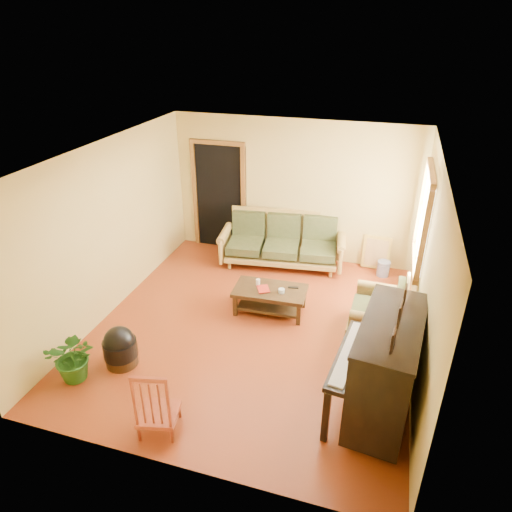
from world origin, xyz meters
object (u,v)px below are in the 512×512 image
(piano, at_px, (385,370))
(red_chair, at_px, (157,398))
(coffee_table, at_px, (270,300))
(sofa, at_px, (282,241))
(armchair, at_px, (377,307))
(footstool, at_px, (121,351))
(ceramic_crock, at_px, (383,268))
(potted_plant, at_px, (74,357))

(piano, distance_m, red_chair, 2.51)
(coffee_table, bearing_deg, red_chair, -102.03)
(sofa, distance_m, coffee_table, 1.60)
(coffee_table, bearing_deg, sofa, 97.59)
(armchair, xyz_separation_m, piano, (0.16, -1.56, 0.19))
(footstool, distance_m, ceramic_crock, 4.69)
(coffee_table, xyz_separation_m, red_chair, (-0.55, -2.60, 0.25))
(ceramic_crock, relative_size, potted_plant, 0.41)
(armchair, height_order, potted_plant, armchair)
(armchair, xyz_separation_m, potted_plant, (-3.55, -2.07, -0.11))
(sofa, height_order, footstool, sofa)
(sofa, distance_m, armchair, 2.46)
(piano, xyz_separation_m, red_chair, (-2.32, -0.94, -0.19))
(coffee_table, height_order, armchair, armchair)
(footstool, height_order, ceramic_crock, footstool)
(coffee_table, relative_size, armchair, 1.24)
(armchair, bearing_deg, piano, -82.43)
(ceramic_crock, bearing_deg, piano, -87.71)
(coffee_table, bearing_deg, potted_plant, -131.89)
(armchair, relative_size, potted_plant, 1.32)
(red_chair, bearing_deg, armchair, 36.64)
(coffee_table, distance_m, piano, 2.46)
(ceramic_crock, xyz_separation_m, potted_plant, (-3.58, -3.85, 0.20))
(piano, bearing_deg, red_chair, -151.45)
(sofa, relative_size, piano, 1.53)
(piano, bearing_deg, footstool, -171.69)
(sofa, distance_m, red_chair, 4.17)
(red_chair, bearing_deg, footstool, 127.53)
(armchair, height_order, piano, piano)
(piano, bearing_deg, sofa, 128.03)
(coffee_table, xyz_separation_m, ceramic_crock, (1.63, 1.68, -0.06))
(sofa, xyz_separation_m, coffee_table, (0.21, -1.56, -0.28))
(sofa, relative_size, potted_plant, 3.27)
(armchair, distance_m, ceramic_crock, 1.81)
(coffee_table, height_order, red_chair, red_chair)
(sofa, xyz_separation_m, footstool, (-1.34, -3.32, -0.27))
(potted_plant, bearing_deg, armchair, 30.23)
(armchair, height_order, ceramic_crock, armchair)
(footstool, relative_size, red_chair, 0.49)
(coffee_table, xyz_separation_m, potted_plant, (-1.94, -2.17, 0.14))
(coffee_table, bearing_deg, ceramic_crock, 45.82)
(sofa, bearing_deg, piano, -65.67)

